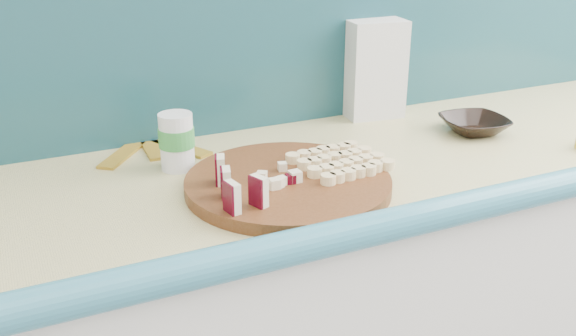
{
  "coord_description": "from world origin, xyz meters",
  "views": [
    {
      "loc": [
        -0.6,
        0.38,
        1.42
      ],
      "look_at": [
        -0.13,
        1.41,
        0.95
      ],
      "focal_mm": 40.0,
      "sensor_mm": 36.0,
      "label": 1
    }
  ],
  "objects": [
    {
      "name": "kitchen_counter",
      "position": [
        0.1,
        1.5,
        0.46
      ],
      "size": [
        2.2,
        0.63,
        0.91
      ],
      "color": "white",
      "rests_on": "ground"
    },
    {
      "name": "backsplash",
      "position": [
        0.1,
        1.79,
        1.16
      ],
      "size": [
        2.2,
        0.02,
        0.5
      ],
      "primitive_type": "cube",
      "color": "teal",
      "rests_on": "kitchen_counter"
    },
    {
      "name": "cutting_board",
      "position": [
        -0.13,
        1.41,
        0.92
      ],
      "size": [
        0.43,
        0.43,
        0.02
      ],
      "primitive_type": "cylinder",
      "rotation": [
        0.0,
        0.0,
        0.1
      ],
      "color": "#46240F",
      "rests_on": "kitchen_counter"
    },
    {
      "name": "apple_wedges",
      "position": [
        -0.26,
        1.36,
        0.96
      ],
      "size": [
        0.07,
        0.16,
        0.05
      ],
      "color": "beige",
      "rests_on": "cutting_board"
    },
    {
      "name": "apple_chunks",
      "position": [
        -0.15,
        1.41,
        0.94
      ],
      "size": [
        0.05,
        0.06,
        0.02
      ],
      "color": "#FDECCA",
      "rests_on": "cutting_board"
    },
    {
      "name": "banana_slices",
      "position": [
        -0.01,
        1.42,
        0.94
      ],
      "size": [
        0.18,
        0.16,
        0.02
      ],
      "color": "beige",
      "rests_on": "cutting_board"
    },
    {
      "name": "brown_bowl",
      "position": [
        0.42,
        1.52,
        0.93
      ],
      "size": [
        0.18,
        0.18,
        0.04
      ],
      "primitive_type": "imported",
      "rotation": [
        0.0,
        0.0,
        -0.14
      ],
      "color": "black",
      "rests_on": "kitchen_counter"
    },
    {
      "name": "flour_bag",
      "position": [
        0.27,
        1.75,
        1.03
      ],
      "size": [
        0.16,
        0.12,
        0.25
      ],
      "primitive_type": "cube",
      "rotation": [
        0.0,
        0.0,
        -0.13
      ],
      "color": "silver",
      "rests_on": "kitchen_counter"
    },
    {
      "name": "canister",
      "position": [
        -0.29,
        1.6,
        0.97
      ],
      "size": [
        0.07,
        0.07,
        0.12
      ],
      "rotation": [
        0.0,
        0.0,
        0.21
      ],
      "color": "silver",
      "rests_on": "kitchen_counter"
    },
    {
      "name": "banana_peel",
      "position": [
        -0.32,
        1.73,
        0.91
      ],
      "size": [
        0.25,
        0.21,
        0.01
      ],
      "rotation": [
        0.0,
        0.0,
        -0.22
      ],
      "color": "gold",
      "rests_on": "kitchen_counter"
    }
  ]
}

